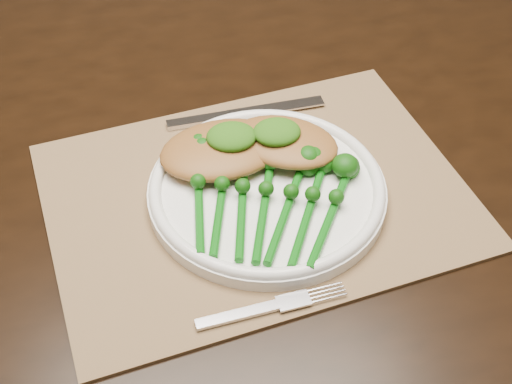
{
  "coord_description": "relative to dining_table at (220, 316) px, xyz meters",
  "views": [
    {
      "loc": [
        -0.03,
        -0.7,
        1.33
      ],
      "look_at": [
        0.03,
        -0.16,
        0.78
      ],
      "focal_mm": 50.0,
      "sensor_mm": 36.0,
      "label": 1
    }
  ],
  "objects": [
    {
      "name": "dining_table",
      "position": [
        0.0,
        0.0,
        0.0
      ],
      "size": [
        1.7,
        1.1,
        0.75
      ],
      "rotation": [
        0.0,
        0.0,
        0.13
      ],
      "color": "black",
      "rests_on": "ground"
    },
    {
      "name": "chicken_fillet_right",
      "position": [
        0.09,
        -0.05,
        0.41
      ],
      "size": [
        0.15,
        0.13,
        0.02
      ],
      "primitive_type": "ellipsoid",
      "rotation": [
        0.0,
        0.0,
        -0.45
      ],
      "color": "#97622C",
      "rests_on": "dinner_plate"
    },
    {
      "name": "pesto_dollop_right",
      "position": [
        0.08,
        -0.05,
        0.43
      ],
      "size": [
        0.05,
        0.05,
        0.02
      ],
      "primitive_type": "ellipsoid",
      "color": "#1A490A",
      "rests_on": "chicken_fillet_right"
    },
    {
      "name": "knife",
      "position": [
        0.03,
        0.03,
        0.38
      ],
      "size": [
        0.2,
        0.05,
        0.01
      ],
      "rotation": [
        0.0,
        0.0,
        0.15
      ],
      "color": "silver",
      "rests_on": "placemat"
    },
    {
      "name": "fork",
      "position": [
        0.06,
        -0.26,
        0.38
      ],
      "size": [
        0.15,
        0.04,
        0.0
      ],
      "rotation": [
        0.0,
        0.0,
        0.2
      ],
      "color": "silver",
      "rests_on": "placemat"
    },
    {
      "name": "dinner_plate",
      "position": [
        0.06,
        -0.11,
        0.39
      ],
      "size": [
        0.26,
        0.26,
        0.02
      ],
      "color": "white",
      "rests_on": "placemat"
    },
    {
      "name": "broccolini_bundle",
      "position": [
        0.05,
        -0.15,
        0.4
      ],
      "size": [
        0.21,
        0.22,
        0.04
      ],
      "rotation": [
        0.0,
        0.0,
        -0.26
      ],
      "color": "#0B570D",
      "rests_on": "dinner_plate"
    },
    {
      "name": "chicken_fillet_left",
      "position": [
        0.01,
        -0.06,
        0.41
      ],
      "size": [
        0.16,
        0.13,
        0.03
      ],
      "primitive_type": "ellipsoid",
      "rotation": [
        0.0,
        0.0,
        0.23
      ],
      "color": "#97622C",
      "rests_on": "dinner_plate"
    },
    {
      "name": "placemat",
      "position": [
        0.05,
        -0.1,
        0.37
      ],
      "size": [
        0.53,
        0.44,
        0.0
      ],
      "primitive_type": "cube",
      "rotation": [
        0.0,
        0.0,
        0.25
      ],
      "color": "brown",
      "rests_on": "dining_table"
    },
    {
      "name": "pesto_dollop_left",
      "position": [
        0.03,
        -0.05,
        0.42
      ],
      "size": [
        0.06,
        0.05,
        0.02
      ],
      "primitive_type": "ellipsoid",
      "color": "#1A490A",
      "rests_on": "chicken_fillet_left"
    }
  ]
}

